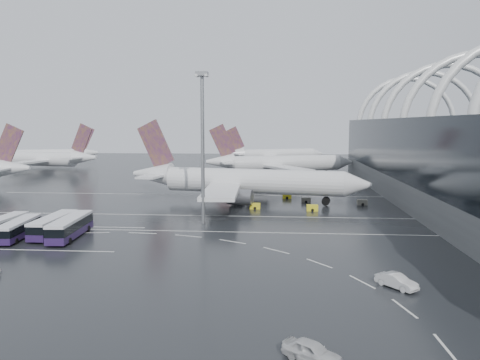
# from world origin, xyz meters

# --- Properties ---
(ground) EXTENTS (420.00, 420.00, 0.00)m
(ground) POSITION_xyz_m (0.00, 0.00, 0.00)
(ground) COLOR black
(ground) RESTS_ON ground
(lane_marking_near) EXTENTS (120.00, 0.25, 0.01)m
(lane_marking_near) POSITION_xyz_m (0.00, -2.00, 0.01)
(lane_marking_near) COLOR silver
(lane_marking_near) RESTS_ON ground
(lane_marking_mid) EXTENTS (120.00, 0.25, 0.01)m
(lane_marking_mid) POSITION_xyz_m (0.00, 12.00, 0.01)
(lane_marking_mid) COLOR silver
(lane_marking_mid) RESTS_ON ground
(lane_marking_far) EXTENTS (120.00, 0.25, 0.01)m
(lane_marking_far) POSITION_xyz_m (0.00, 40.00, 0.01)
(lane_marking_far) COLOR silver
(lane_marking_far) RESTS_ON ground
(bus_bay_line_south) EXTENTS (28.00, 0.25, 0.01)m
(bus_bay_line_south) POSITION_xyz_m (-24.00, -16.00, 0.01)
(bus_bay_line_south) COLOR silver
(bus_bay_line_south) RESTS_ON ground
(bus_bay_line_north) EXTENTS (28.00, 0.25, 0.01)m
(bus_bay_line_north) POSITION_xyz_m (-24.00, 0.00, 0.01)
(bus_bay_line_north) COLOR silver
(bus_bay_line_north) RESTS_ON ground
(airliner_main) EXTENTS (58.27, 50.43, 19.78)m
(airliner_main) POSITION_xyz_m (5.35, 29.19, 4.95)
(airliner_main) COLOR silver
(airliner_main) RESTS_ON ground
(airliner_gate_b) EXTENTS (52.86, 46.90, 18.68)m
(airliner_gate_b) POSITION_xyz_m (14.46, 83.09, 4.68)
(airliner_gate_b) COLOR silver
(airliner_gate_b) RESTS_ON ground
(airliner_gate_c) EXTENTS (47.00, 42.94, 17.58)m
(airliner_gate_c) POSITION_xyz_m (11.99, 133.64, 4.40)
(airliner_gate_c) COLOR silver
(airliner_gate_c) RESTS_ON ground
(jet_remote_mid) EXTENTS (43.39, 35.10, 18.90)m
(jet_remote_mid) POSITION_xyz_m (-75.45, 95.24, 4.88)
(jet_remote_mid) COLOR silver
(jet_remote_mid) RESTS_ON ground
(jet_remote_far) EXTENTS (41.39, 33.62, 18.24)m
(jet_remote_far) POSITION_xyz_m (-86.44, 119.32, 4.71)
(jet_remote_far) COLOR silver
(jet_remote_far) RESTS_ON ground
(bus_row_near_a) EXTENTS (3.14, 12.31, 3.02)m
(bus_row_near_a) POSITION_xyz_m (-32.26, -7.72, 1.66)
(bus_row_near_a) COLOR #271645
(bus_row_near_a) RESTS_ON ground
(bus_row_near_b) EXTENTS (3.81, 12.21, 2.96)m
(bus_row_near_b) POSITION_xyz_m (-28.44, -9.14, 1.62)
(bus_row_near_b) COLOR #271645
(bus_row_near_b) RESTS_ON ground
(bus_row_near_c) EXTENTS (3.19, 13.00, 3.20)m
(bus_row_near_c) POSITION_xyz_m (-23.86, -6.49, 1.76)
(bus_row_near_c) COLOR #271645
(bus_row_near_c) RESTS_ON ground
(bus_row_near_d) EXTENTS (3.98, 13.82, 3.36)m
(bus_row_near_d) POSITION_xyz_m (-20.14, -8.08, 1.85)
(bus_row_near_d) COLOR #271645
(bus_row_near_d) RESTS_ON ground
(van_curve_b) EXTENTS (5.15, 4.46, 1.67)m
(van_curve_b) POSITION_xyz_m (16.59, -45.84, 0.84)
(van_curve_b) COLOR beige
(van_curve_b) RESTS_ON ground
(van_curve_c) EXTENTS (4.52, 4.91, 1.64)m
(van_curve_c) POSITION_xyz_m (27.50, -28.26, 0.82)
(van_curve_c) COLOR beige
(van_curve_c) RESTS_ON ground
(floodlight_mast) EXTENTS (2.15, 2.15, 28.08)m
(floodlight_mast) POSITION_xyz_m (-0.03, 4.60, 17.66)
(floodlight_mast) COLOR gray
(floodlight_mast) RESTS_ON ground
(gse_cart_belly_a) EXTENTS (2.41, 1.42, 1.31)m
(gse_cart_belly_a) POSITION_xyz_m (21.43, 19.08, 0.66)
(gse_cart_belly_a) COLOR yellow
(gse_cart_belly_a) RESTS_ON ground
(gse_cart_belly_b) EXTENTS (2.20, 1.30, 1.20)m
(gse_cart_belly_b) POSITION_xyz_m (20.74, 29.90, 0.60)
(gse_cart_belly_b) COLOR slate
(gse_cart_belly_b) RESTS_ON ground
(gse_cart_belly_c) EXTENTS (2.30, 1.36, 1.26)m
(gse_cart_belly_c) POSITION_xyz_m (9.00, 20.42, 0.63)
(gse_cart_belly_c) COLOR yellow
(gse_cart_belly_c) RESTS_ON ground
(gse_cart_belly_d) EXTENTS (2.27, 1.34, 1.24)m
(gse_cart_belly_d) POSITION_xyz_m (33.53, 27.42, 0.62)
(gse_cart_belly_d) COLOR slate
(gse_cart_belly_d) RESTS_ON ground
(gse_cart_belly_e) EXTENTS (2.22, 1.31, 1.21)m
(gse_cart_belly_e) POSITION_xyz_m (16.34, 35.46, 0.61)
(gse_cart_belly_e) COLOR yellow
(gse_cart_belly_e) RESTS_ON ground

